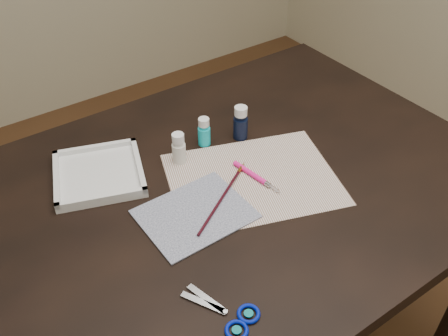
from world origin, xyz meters
TOP-DOWN VIEW (x-y plane):
  - table at (0.00, 0.00)m, footprint 1.30×0.90m
  - paper at (0.07, -0.02)m, footprint 0.46×0.41m
  - canvas at (-0.11, -0.05)m, footprint 0.23×0.19m
  - paint_bottle_white at (-0.04, 0.13)m, footprint 0.04×0.04m
  - paint_bottle_cyan at (0.05, 0.16)m, footprint 0.04×0.04m
  - paint_bottle_navy at (0.14, 0.13)m, footprint 0.05×0.05m
  - paintbrush at (-0.03, -0.04)m, footprint 0.23×0.15m
  - craft_knife at (0.07, -0.03)m, footprint 0.03×0.15m
  - scissors at (-0.21, -0.28)m, footprint 0.15×0.18m
  - palette_tray at (-0.23, 0.19)m, footprint 0.26×0.26m

SIDE VIEW (x-z plane):
  - table at x=0.00m, z-range 0.00..0.75m
  - paper at x=0.07m, z-range 0.75..0.75m
  - canvas at x=-0.11m, z-range 0.75..0.76m
  - scissors at x=-0.21m, z-range 0.75..0.76m
  - craft_knife at x=0.07m, z-range 0.75..0.76m
  - paintbrush at x=-0.03m, z-range 0.76..0.76m
  - palette_tray at x=-0.23m, z-range 0.75..0.77m
  - paint_bottle_cyan at x=0.05m, z-range 0.75..0.83m
  - paint_bottle_white at x=-0.04m, z-range 0.75..0.83m
  - paint_bottle_navy at x=0.14m, z-range 0.75..0.84m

